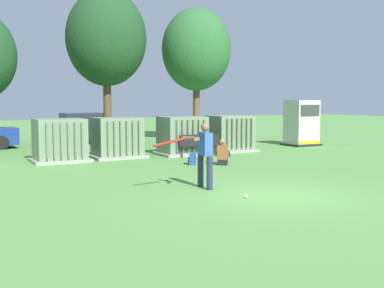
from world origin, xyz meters
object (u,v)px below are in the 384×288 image
at_px(transformer_mid_west, 117,138).
at_px(sports_ball, 246,196).
at_px(transformer_east, 230,134).
at_px(parked_car_left_of_center, 80,129).
at_px(generator_enclosure, 301,123).
at_px(seated_spectator, 223,154).
at_px(transformer_mid_east, 182,136).
at_px(park_bench, 198,144).
at_px(batter, 203,152).
at_px(backpack, 192,159).
at_px(transformer_west, 60,141).

bearing_deg(transformer_mid_west, sports_ball, -90.45).
height_order(transformer_east, parked_car_left_of_center, same).
distance_m(generator_enclosure, seated_spectator, 8.48).
bearing_deg(transformer_mid_east, transformer_east, 3.33).
xyz_separation_m(park_bench, sports_ball, (-3.13, -7.85, -0.49)).
bearing_deg(parked_car_left_of_center, batter, -93.23).
distance_m(backpack, parked_car_left_of_center, 10.43).
bearing_deg(seated_spectator, generator_enclosure, 29.43).
relative_size(transformer_east, park_bench, 1.16).
bearing_deg(sports_ball, batter, 99.71).
height_order(transformer_mid_west, backpack, transformer_mid_west).
bearing_deg(park_bench, transformer_west, 168.75).
height_order(park_bench, seated_spectator, seated_spectator).
bearing_deg(batter, sports_ball, -80.29).
xyz_separation_m(transformer_mid_west, batter, (-0.34, -7.49, 0.19)).
relative_size(transformer_mid_east, park_bench, 1.16).
distance_m(transformer_east, backpack, 4.84).
bearing_deg(transformer_mid_west, generator_enclosure, 2.02).
distance_m(transformer_east, generator_enclosure, 4.72).
relative_size(transformer_mid_west, park_bench, 1.16).
distance_m(generator_enclosure, park_bench, 7.12).
bearing_deg(transformer_mid_east, transformer_mid_west, 172.89).
bearing_deg(transformer_west, transformer_east, -0.38).
bearing_deg(transformer_east, backpack, -139.65).
xyz_separation_m(transformer_west, generator_enclosure, (12.30, 0.50, 0.35)).
xyz_separation_m(transformer_east, park_bench, (-2.24, -1.02, -0.25)).
distance_m(transformer_west, transformer_mid_east, 5.11).
xyz_separation_m(park_bench, batter, (-3.40, -6.27, 0.44)).
relative_size(transformer_west, batter, 1.21).
height_order(sports_ball, parked_car_left_of_center, parked_car_left_of_center).
bearing_deg(backpack, park_bench, 55.78).
xyz_separation_m(generator_enclosure, backpack, (-8.34, -3.66, -0.92)).
distance_m(generator_enclosure, sports_ball, 13.81).
bearing_deg(batter, generator_enclosure, 37.26).
distance_m(transformer_mid_east, backpack, 3.23).
xyz_separation_m(transformer_west, seated_spectator, (4.94, -3.65, -0.41)).
bearing_deg(sports_ball, transformer_east, 58.82).
bearing_deg(parked_car_left_of_center, generator_enclosure, -35.17).
bearing_deg(seated_spectator, park_bench, 80.22).
bearing_deg(park_bench, batter, -118.43).
relative_size(transformer_west, transformer_east, 1.00).
bearing_deg(parked_car_left_of_center, transformer_east, -56.38).
bearing_deg(transformer_west, generator_enclosure, 2.33).
bearing_deg(transformer_mid_west, transformer_mid_east, -7.11).
relative_size(park_bench, parked_car_left_of_center, 0.43).
distance_m(transformer_mid_west, sports_ball, 9.10).
xyz_separation_m(park_bench, backpack, (-1.42, -2.09, -0.32)).
bearing_deg(transformer_mid_east, generator_enclosure, 5.54).
xyz_separation_m(transformer_mid_east, batter, (-3.12, -7.15, 0.19)).
distance_m(transformer_mid_east, parked_car_left_of_center, 7.73).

